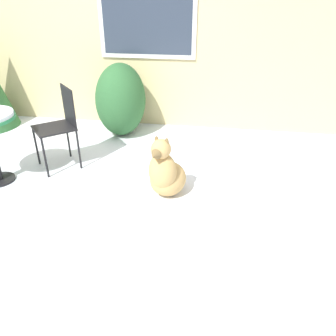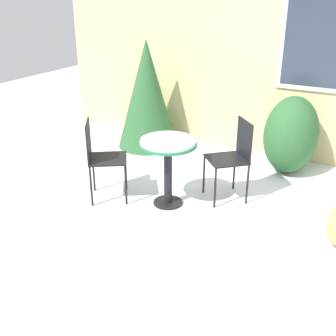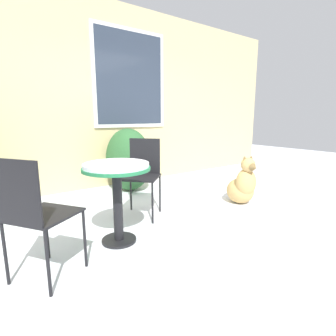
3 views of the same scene
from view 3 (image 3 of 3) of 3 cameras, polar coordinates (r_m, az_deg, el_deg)
name	(u,v)px [view 3 (image 3 of 3)]	position (r m, az deg, el deg)	size (l,w,h in m)	color
ground_plane	(197,220)	(3.25, 6.40, -11.21)	(16.00, 16.00, 0.00)	white
house_wall	(115,96)	(4.87, -11.40, 15.09)	(8.00, 0.10, 3.13)	#D1BC84
shrub_left	(128,160)	(4.46, -8.60, 1.83)	(0.71, 0.93, 1.04)	#2D6033
patio_table	(117,179)	(2.57, -11.08, -2.47)	(0.65, 0.65, 0.80)	black
patio_chair_near_table	(142,172)	(3.29, -5.63, -0.91)	(0.61, 0.61, 0.96)	black
patio_chair_far_side	(35,212)	(2.16, -26.91, -8.60)	(0.60, 0.60, 0.96)	black
dog	(242,186)	(3.88, 15.90, -3.79)	(0.48, 0.61, 0.70)	tan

